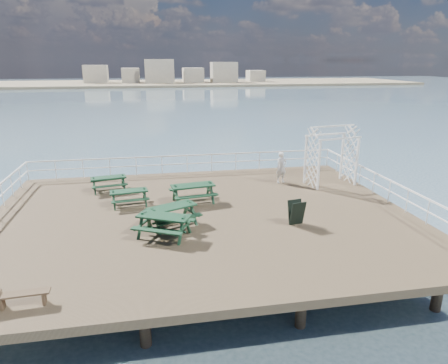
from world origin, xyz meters
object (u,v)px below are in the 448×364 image
Objects in this scene: picnic_table_c at (193,189)px; trellis_arbor at (331,159)px; picnic_table_e at (172,211)px; flat_bench_near at (23,296)px; picnic_table_a at (109,181)px; picnic_table_b at (129,194)px; picnic_table_d at (164,221)px; person at (281,167)px.

trellis_arbor is (7.56, 1.53, 0.79)m from picnic_table_c.
picnic_table_e reaches higher than flat_bench_near.
trellis_arbor is at bearing -15.44° from picnic_table_a.
flat_bench_near is (-1.39, -9.95, -0.24)m from picnic_table_a.
flat_bench_near is at bearing -134.31° from picnic_table_c.
trellis_arbor reaches higher than picnic_table_b.
flat_bench_near is 15.85m from trellis_arbor.
picnic_table_e is at bearing -121.69° from picnic_table_c.
picnic_table_d is 1.02× the size of picnic_table_e.
picnic_table_d is (2.56, -6.10, 0.08)m from picnic_table_a.
person is at bearing -12.02° from picnic_table_a.
trellis_arbor reaches higher than picnic_table_e.
flat_bench_near is (-2.51, -7.57, -0.22)m from picnic_table_b.
picnic_table_c reaches higher than flat_bench_near.
picnic_table_e is at bearing 97.26° from picnic_table_d.
picnic_table_a is 0.79× the size of picnic_table_d.
picnic_table_b is 0.75× the size of picnic_table_d.
person is (-2.49, 0.75, -0.57)m from trellis_arbor.
trellis_arbor is at bearing 3.26° from picnic_table_c.
picnic_table_a is at bearing 165.17° from trellis_arbor.
trellis_arbor reaches higher than picnic_table_d.
picnic_table_b is at bearing -75.55° from picnic_table_a.
picnic_table_c is at bearing -171.20° from person.
picnic_table_c reaches higher than picnic_table_b.
picnic_table_e is (1.79, -2.72, 0.09)m from picnic_table_b.
picnic_table_e is 6.49m from flat_bench_near.
trellis_arbor is (9.05, 5.14, 0.80)m from picnic_table_d.
picnic_table_d reaches higher than flat_bench_near.
flat_bench_near is 0.84× the size of person.
picnic_table_d is (-1.50, -3.61, -0.01)m from picnic_table_c.
picnic_table_b is at bearing 177.61° from trellis_arbor.
trellis_arbor is (10.49, 1.43, 0.89)m from picnic_table_b.
picnic_table_e is 7.91m from person.
picnic_table_c reaches higher than picnic_table_a.
picnic_table_a is at bearing 107.03° from picnic_table_b.
flat_bench_near is 14.34m from person.
picnic_table_a is at bearing 139.76° from picnic_table_d.
person is (5.07, 2.28, 0.23)m from picnic_table_c.
flat_bench_near is (-3.95, -3.85, -0.31)m from picnic_table_d.
flat_bench_near is 0.45× the size of trellis_arbor.
picnic_table_a is 6.61m from picnic_table_d.
picnic_table_a is at bearing 163.31° from person.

